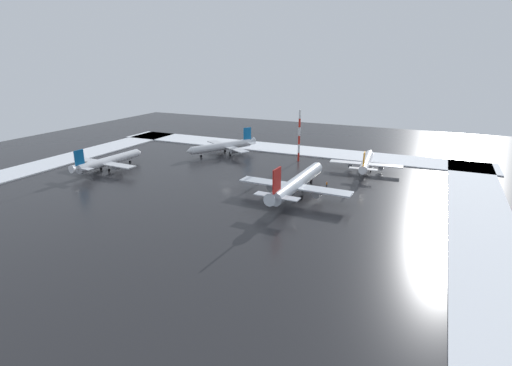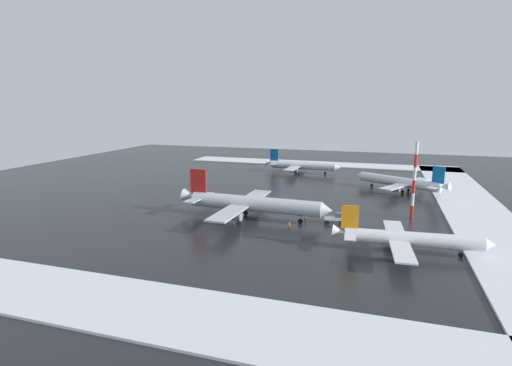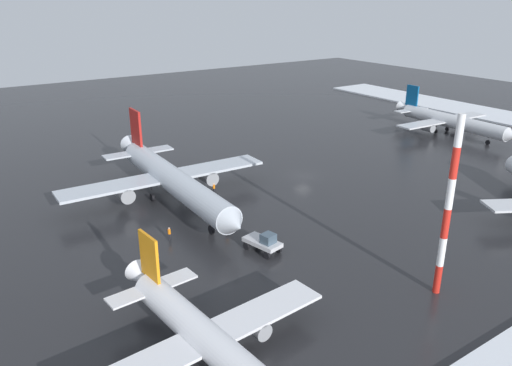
{
  "view_description": "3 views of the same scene",
  "coord_description": "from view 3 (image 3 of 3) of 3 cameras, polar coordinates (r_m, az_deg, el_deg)",
  "views": [
    {
      "loc": [
        -55.23,
        98.99,
        35.96
      ],
      "look_at": [
        -11.96,
        4.68,
        3.01
      ],
      "focal_mm": 28.0,
      "sensor_mm": 36.0,
      "label": 1
    },
    {
      "loc": [
        -108.62,
        -26.81,
        26.75
      ],
      "look_at": [
        -5.77,
        5.91,
        5.07
      ],
      "focal_mm": 28.0,
      "sensor_mm": 36.0,
      "label": 2
    },
    {
      "loc": [
        -50.28,
        -59.71,
        28.05
      ],
      "look_at": [
        -11.35,
        -2.77,
        2.01
      ],
      "focal_mm": 35.0,
      "sensor_mm": 36.0,
      "label": 3
    }
  ],
  "objects": [
    {
      "name": "antenna_mast",
      "position": [
        50.51,
        21.1,
        -2.77
      ],
      "size": [
        0.7,
        0.7,
        18.29
      ],
      "color": "red",
      "rests_on": "ground_plane"
    },
    {
      "name": "ground_plane",
      "position": [
        82.94,
        5.41,
        0.82
      ],
      "size": [
        240.0,
        240.0,
        0.0
      ],
      "primitive_type": "plane",
      "color": "#232326"
    },
    {
      "name": "ground_crew_by_nose_gear",
      "position": [
        75.09,
        -4.84,
        -0.54
      ],
      "size": [
        0.36,
        0.36,
        1.71
      ],
      "rotation": [
        0.0,
        0.0,
        0.26
      ],
      "color": "black",
      "rests_on": "ground_plane"
    },
    {
      "name": "airplane_foreground_jet",
      "position": [
        71.58,
        -9.6,
        0.45
      ],
      "size": [
        30.81,
        37.21,
        11.06
      ],
      "rotation": [
        0.0,
        0.0,
        4.68
      ],
      "color": "silver",
      "rests_on": "ground_plane"
    },
    {
      "name": "ground_crew_beside_wing",
      "position": [
        61.78,
        -9.88,
        -5.65
      ],
      "size": [
        0.36,
        0.36,
        1.71
      ],
      "rotation": [
        0.0,
        0.0,
        4.87
      ],
      "color": "black",
      "rests_on": "ground_plane"
    },
    {
      "name": "ground_crew_near_tug",
      "position": [
        62.88,
        -3.35,
        -4.86
      ],
      "size": [
        0.36,
        0.36,
        1.71
      ],
      "rotation": [
        0.0,
        0.0,
        1.08
      ],
      "color": "black",
      "rests_on": "ground_plane"
    },
    {
      "name": "airplane_distant_tail",
      "position": [
        114.92,
        21.29,
        6.64
      ],
      "size": [
        24.74,
        29.84,
        8.86
      ],
      "rotation": [
        0.0,
        0.0,
        4.66
      ],
      "color": "silver",
      "rests_on": "ground_plane"
    },
    {
      "name": "airplane_far_rear",
      "position": [
        40.33,
        -4.56,
        -18.24
      ],
      "size": [
        23.32,
        28.09,
        8.34
      ],
      "rotation": [
        0.0,
        0.0,
        4.79
      ],
      "color": "white",
      "rests_on": "ground_plane"
    },
    {
      "name": "pushback_tug",
      "position": [
        58.13,
        0.91,
        -6.74
      ],
      "size": [
        3.11,
        4.96,
        2.5
      ],
      "rotation": [
        0.0,
        0.0,
        4.92
      ],
      "color": "silver",
      "rests_on": "ground_plane"
    }
  ]
}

